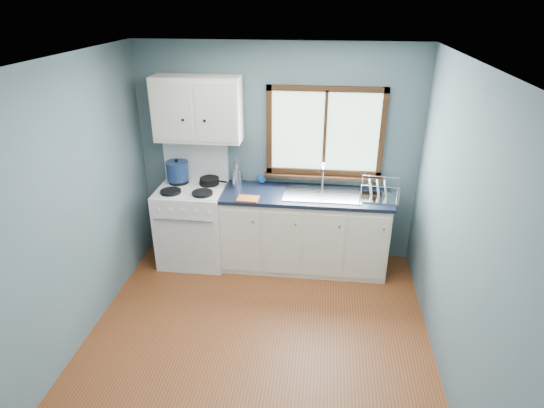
# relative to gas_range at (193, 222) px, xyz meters

# --- Properties ---
(floor) EXTENTS (3.20, 3.60, 0.02)m
(floor) POSITION_rel_gas_range_xyz_m (0.95, -1.47, -0.50)
(floor) COLOR brown
(floor) RESTS_ON ground
(ceiling) EXTENTS (3.20, 3.60, 0.02)m
(ceiling) POSITION_rel_gas_range_xyz_m (0.95, -1.47, 2.02)
(ceiling) COLOR white
(ceiling) RESTS_ON wall_back
(wall_back) EXTENTS (3.20, 0.02, 2.50)m
(wall_back) POSITION_rel_gas_range_xyz_m (0.95, 0.34, 0.76)
(wall_back) COLOR slate
(wall_back) RESTS_ON ground
(wall_left) EXTENTS (0.02, 3.60, 2.50)m
(wall_left) POSITION_rel_gas_range_xyz_m (-0.66, -1.47, 0.76)
(wall_left) COLOR slate
(wall_left) RESTS_ON ground
(wall_right) EXTENTS (0.02, 3.60, 2.50)m
(wall_right) POSITION_rel_gas_range_xyz_m (2.56, -1.47, 0.76)
(wall_right) COLOR slate
(wall_right) RESTS_ON ground
(gas_range) EXTENTS (0.76, 0.69, 1.36)m
(gas_range) POSITION_rel_gas_range_xyz_m (0.00, 0.00, 0.00)
(gas_range) COLOR white
(gas_range) RESTS_ON floor
(base_cabinets) EXTENTS (1.85, 0.60, 0.88)m
(base_cabinets) POSITION_rel_gas_range_xyz_m (1.31, 0.02, -0.08)
(base_cabinets) COLOR #ECE7CE
(base_cabinets) RESTS_ON floor
(countertop) EXTENTS (1.89, 0.64, 0.04)m
(countertop) POSITION_rel_gas_range_xyz_m (1.31, 0.02, 0.41)
(countertop) COLOR black
(countertop) RESTS_ON base_cabinets
(sink) EXTENTS (0.84, 0.46, 0.44)m
(sink) POSITION_rel_gas_range_xyz_m (1.49, 0.02, 0.37)
(sink) COLOR silver
(sink) RESTS_ON countertop
(window) EXTENTS (1.36, 0.10, 1.03)m
(window) POSITION_rel_gas_range_xyz_m (1.48, 0.30, 0.98)
(window) COLOR #9EC6A8
(window) RESTS_ON wall_back
(upper_cabinets) EXTENTS (0.95, 0.35, 0.70)m
(upper_cabinets) POSITION_rel_gas_range_xyz_m (0.10, 0.15, 1.31)
(upper_cabinets) COLOR #ECE7CE
(upper_cabinets) RESTS_ON wall_back
(skillet) EXTENTS (0.35, 0.27, 0.04)m
(skillet) POSITION_rel_gas_range_xyz_m (0.19, 0.15, 0.49)
(skillet) COLOR black
(skillet) RESTS_ON gas_range
(stockpot) EXTENTS (0.31, 0.31, 0.26)m
(stockpot) POSITION_rel_gas_range_xyz_m (-0.19, 0.16, 0.58)
(stockpot) COLOR navy
(stockpot) RESTS_ON gas_range
(utensil_crock) EXTENTS (0.14, 0.14, 0.35)m
(utensil_crock) POSITION_rel_gas_range_xyz_m (0.51, 0.21, 0.50)
(utensil_crock) COLOR silver
(utensil_crock) RESTS_ON countertop
(thermos) EXTENTS (0.09, 0.09, 0.30)m
(thermos) POSITION_rel_gas_range_xyz_m (0.50, 0.11, 0.58)
(thermos) COLOR silver
(thermos) RESTS_ON countertop
(soap_bottle) EXTENTS (0.12, 0.12, 0.24)m
(soap_bottle) POSITION_rel_gas_range_xyz_m (0.79, 0.26, 0.55)
(soap_bottle) COLOR #164FA1
(soap_bottle) RESTS_ON countertop
(dish_towel) EXTENTS (0.24, 0.17, 0.02)m
(dish_towel) POSITION_rel_gas_range_xyz_m (0.70, -0.21, 0.43)
(dish_towel) COLOR #CE642C
(dish_towel) RESTS_ON countertop
(dish_rack) EXTENTS (0.44, 0.36, 0.21)m
(dish_rack) POSITION_rel_gas_range_xyz_m (2.09, -0.01, 0.48)
(dish_rack) COLOR silver
(dish_rack) RESTS_ON countertop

